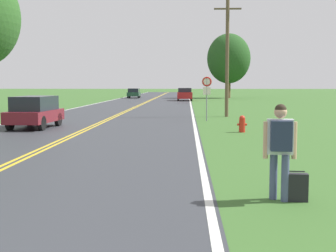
# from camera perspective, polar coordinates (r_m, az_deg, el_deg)

# --- Properties ---
(hitchhiker_person) EXTENTS (0.62, 0.46, 1.84)m
(hitchhiker_person) POSITION_cam_1_polar(r_m,az_deg,el_deg) (9.02, 13.52, -1.90)
(hitchhiker_person) COLOR #475175
(hitchhiker_person) RESTS_ON ground
(suitcase) EXTENTS (0.43, 0.23, 0.58)m
(suitcase) POSITION_cam_1_polar(r_m,az_deg,el_deg) (9.22, 15.38, -7.21)
(suitcase) COLOR black
(suitcase) RESTS_ON ground
(fire_hydrant) EXTENTS (0.44, 0.28, 0.77)m
(fire_hydrant) POSITION_cam_1_polar(r_m,az_deg,el_deg) (21.63, 9.02, 0.28)
(fire_hydrant) COLOR red
(fire_hydrant) RESTS_ON ground
(traffic_sign) EXTENTS (0.60, 0.10, 2.64)m
(traffic_sign) POSITION_cam_1_polar(r_m,az_deg,el_deg) (27.81, 4.75, 4.70)
(traffic_sign) COLOR gray
(traffic_sign) RESTS_ON ground
(utility_pole_midground) EXTENTS (1.80, 0.24, 7.75)m
(utility_pole_midground) POSITION_cam_1_polar(r_m,az_deg,el_deg) (31.69, 7.23, 8.41)
(utility_pole_midground) COLOR brown
(utility_pole_midground) RESTS_ON ground
(tree_left_verge) EXTENTS (6.64, 6.64, 9.90)m
(tree_left_verge) POSITION_cam_1_polar(r_m,az_deg,el_deg) (73.18, 7.42, 8.15)
(tree_left_verge) COLOR brown
(tree_left_verge) RESTS_ON ground
(car_maroon_hatchback_nearest) EXTENTS (1.93, 4.01, 1.60)m
(car_maroon_hatchback_nearest) POSITION_cam_1_polar(r_m,az_deg,el_deg) (24.22, -15.91, 1.76)
(car_maroon_hatchback_nearest) COLOR black
(car_maroon_hatchback_nearest) RESTS_ON ground
(car_red_suv_approaching) EXTENTS (2.01, 4.64, 1.66)m
(car_red_suv_approaching) POSITION_cam_1_polar(r_m,az_deg,el_deg) (61.38, 2.04, 3.94)
(car_red_suv_approaching) COLOR black
(car_red_suv_approaching) RESTS_ON ground
(car_dark_green_suv_mid_near) EXTENTS (1.92, 4.58, 1.49)m
(car_dark_green_suv_mid_near) POSITION_cam_1_polar(r_m,az_deg,el_deg) (73.03, -4.18, 4.06)
(car_dark_green_suv_mid_near) COLOR black
(car_dark_green_suv_mid_near) RESTS_ON ground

